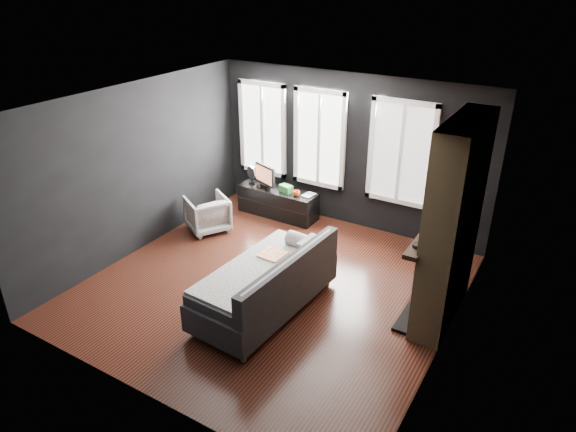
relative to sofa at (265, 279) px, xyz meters
The scene contains 18 objects.
floor 0.72m from the sofa, 113.79° to the left, with size 5.00×5.00×0.00m, color black.
ceiling 2.30m from the sofa, 113.79° to the left, with size 5.00×5.00×0.00m, color white.
wall_back 3.13m from the sofa, 94.20° to the left, with size 5.00×0.02×2.70m, color black.
wall_left 2.90m from the sofa, 169.59° to the left, with size 0.02×5.00×2.70m, color black.
wall_right 2.49m from the sofa, 12.36° to the left, with size 0.02×5.00×2.70m, color black.
windows 3.59m from the sofa, 102.76° to the left, with size 4.00×0.16×1.76m, color white, non-canonical shape.
fireplace 2.51m from the sofa, 27.86° to the left, with size 0.70×1.62×2.70m, color #93724C, non-canonical shape.
sofa is the anchor object (origin of this frame).
stripe_pillow 0.72m from the sofa, 66.22° to the left, with size 0.09×0.39×0.39m, color gray.
armchair 2.61m from the sofa, 146.22° to the left, with size 0.67×0.63×0.69m, color white.
media_console 2.97m from the sofa, 118.65° to the left, with size 1.53×0.48×0.52m, color black, non-canonical shape.
monitor 3.08m from the sofa, 123.13° to the left, with size 0.55×0.12×0.49m, color black, non-canonical shape.
desk_fan 3.29m from the sofa, 127.60° to the left, with size 0.25×0.25×0.35m, color #A8A8A8, non-canonical shape.
mug 2.70m from the sofa, 111.16° to the left, with size 0.12×0.10×0.12m, color #E04706.
book 2.81m from the sofa, 108.32° to the left, with size 0.18×0.02×0.24m, color #C3AF9A.
storage_box 2.86m from the sofa, 115.48° to the left, with size 0.23×0.15×0.13m, color #2C6D2D.
mantel_vase 2.54m from the sofa, 40.26° to the left, with size 0.18×0.19×0.18m, color gold.
mantel_clock 2.06m from the sofa, 16.72° to the left, with size 0.13×0.13×0.04m, color black.
Camera 1 is at (3.46, -5.30, 4.23)m, focal length 32.00 mm.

